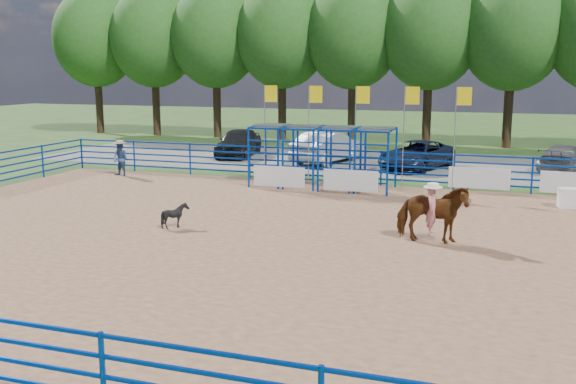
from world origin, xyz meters
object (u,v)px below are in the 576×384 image
(spectator_cowboy, at_px, (120,158))
(car_d, at_px, (565,158))
(car_b, at_px, (328,147))
(car_c, at_px, (416,155))
(horse_and_rider, at_px, (432,211))
(calf, at_px, (175,215))
(car_a, at_px, (238,142))

(spectator_cowboy, xyz_separation_m, car_d, (19.53, 8.05, -0.18))
(car_b, xyz_separation_m, car_c, (4.73, -0.68, -0.13))
(car_c, distance_m, car_d, 7.03)
(car_d, bearing_deg, horse_and_rider, 88.25)
(car_b, distance_m, car_c, 4.78)
(calf, relative_size, car_b, 0.16)
(horse_and_rider, xyz_separation_m, spectator_cowboy, (-14.89, 7.20, -0.10))
(horse_and_rider, height_order, car_c, horse_and_rider)
(horse_and_rider, height_order, car_d, horse_and_rider)
(horse_and_rider, height_order, spectator_cowboy, horse_and_rider)
(spectator_cowboy, height_order, car_c, spectator_cowboy)
(car_d, bearing_deg, car_b, 18.45)
(horse_and_rider, xyz_separation_m, car_d, (4.64, 15.25, -0.27))
(car_c, xyz_separation_m, car_d, (6.90, 1.35, -0.03))
(horse_and_rider, xyz_separation_m, car_b, (-6.99, 14.58, -0.11))
(spectator_cowboy, distance_m, car_a, 8.54)
(car_b, xyz_separation_m, car_d, (11.63, 0.67, -0.17))
(spectator_cowboy, bearing_deg, car_c, 27.98)
(calf, height_order, car_b, car_b)
(calf, height_order, spectator_cowboy, spectator_cowboy)
(spectator_cowboy, relative_size, car_a, 0.35)
(horse_and_rider, relative_size, car_c, 0.49)
(calf, height_order, car_a, car_a)
(calf, relative_size, car_a, 0.17)
(calf, xyz_separation_m, car_b, (0.75, 15.37, 0.42))
(horse_and_rider, height_order, car_a, horse_and_rider)
(car_b, relative_size, car_d, 1.10)
(car_a, xyz_separation_m, car_c, (10.21, -1.48, -0.10))
(car_a, bearing_deg, car_b, -15.85)
(spectator_cowboy, relative_size, car_b, 0.33)
(car_a, relative_size, car_b, 0.93)
(car_a, xyz_separation_m, car_b, (5.48, -0.80, 0.03))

